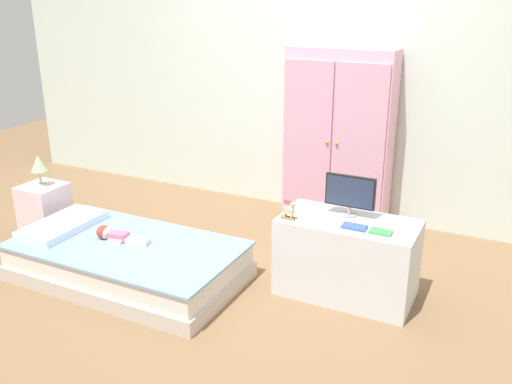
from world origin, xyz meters
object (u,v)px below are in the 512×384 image
object	(u,v)px
tv_stand	(347,258)
doll	(113,235)
nightstand	(45,211)
book_green	(381,232)
tv_monitor	(350,193)
bed	(128,261)
book_blue	(354,227)
rocking_horse_toy	(290,211)
wardrobe	(338,138)
table_lamp	(39,164)

from	to	relation	value
tv_stand	doll	bearing A→B (deg)	-163.50
nightstand	book_green	bearing A→B (deg)	2.13
doll	nightstand	distance (m)	0.94
tv_stand	tv_monitor	bearing A→B (deg)	109.37
bed	tv_monitor	bearing A→B (deg)	21.21
book_blue	book_green	xyz separation A→B (m)	(0.16, 0.00, -0.00)
tv_monitor	book_green	distance (m)	0.34
rocking_horse_toy	wardrobe	bearing A→B (deg)	95.61
wardrobe	book_green	size ratio (longest dim) A/B	11.12
doll	rocking_horse_toy	size ratio (longest dim) A/B	3.35
tv_monitor	nightstand	bearing A→B (deg)	-173.53
tv_monitor	book_green	size ratio (longest dim) A/B	2.45
bed	doll	xyz separation A→B (m)	(-0.12, 0.01, 0.17)
bed	tv_stand	distance (m)	1.47
bed	rocking_horse_toy	world-z (taller)	rocking_horse_toy
table_lamp	book_blue	xyz separation A→B (m)	(2.48, 0.10, -0.08)
table_lamp	book_green	distance (m)	2.64
nightstand	book_blue	xyz separation A→B (m)	(2.48, 0.10, 0.31)
bed	book_blue	distance (m)	1.55
doll	tv_monitor	bearing A→B (deg)	19.37
bed	tv_stand	xyz separation A→B (m)	(1.39, 0.46, 0.13)
table_lamp	book_blue	bearing A→B (deg)	2.26
tv_stand	tv_monitor	world-z (taller)	tv_monitor
doll	book_blue	xyz separation A→B (m)	(1.57, 0.35, 0.23)
doll	nightstand	size ratio (longest dim) A/B	0.91
bed	rocking_horse_toy	size ratio (longest dim) A/B	13.10
nightstand	doll	bearing A→B (deg)	-15.55
nightstand	tv_monitor	world-z (taller)	tv_monitor
doll	bed	bearing A→B (deg)	-3.84
table_lamp	wardrobe	size ratio (longest dim) A/B	0.17
wardrobe	tv_monitor	world-z (taller)	wardrobe
doll	rocking_horse_toy	xyz separation A→B (m)	(1.17, 0.31, 0.28)
bed	doll	distance (m)	0.21
doll	rocking_horse_toy	world-z (taller)	rocking_horse_toy
doll	book_green	bearing A→B (deg)	11.37
bed	tv_stand	world-z (taller)	tv_stand
wardrobe	tv_stand	xyz separation A→B (m)	(0.47, -1.15, -0.47)
nightstand	tv_monitor	xyz separation A→B (m)	(2.39, 0.27, 0.45)
table_lamp	book_blue	distance (m)	2.48
tv_stand	rocking_horse_toy	size ratio (longest dim) A/B	7.29
table_lamp	book_green	xyz separation A→B (m)	(2.64, 0.10, -0.08)
tv_stand	bed	bearing A→B (deg)	-161.87
tv_monitor	rocking_horse_toy	bearing A→B (deg)	-145.65
nightstand	wardrobe	distance (m)	2.42
book_green	book_blue	bearing A→B (deg)	180.00
bed	tv_monitor	xyz separation A→B (m)	(1.36, 0.53, 0.54)
doll	book_green	distance (m)	1.78
bed	rocking_horse_toy	bearing A→B (deg)	16.69
table_lamp	doll	bearing A→B (deg)	-15.55
doll	wardrobe	bearing A→B (deg)	56.82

